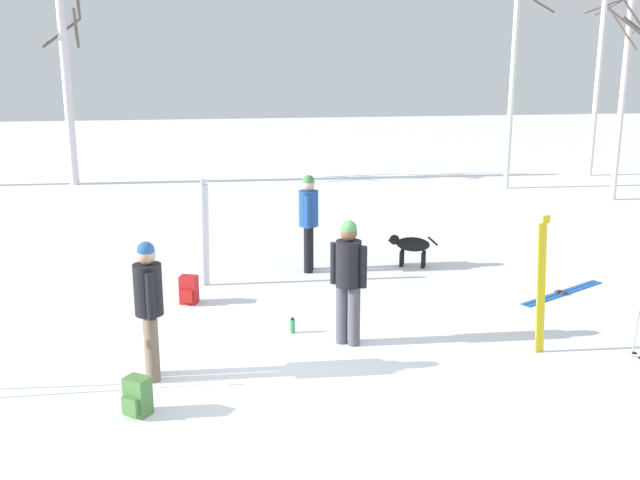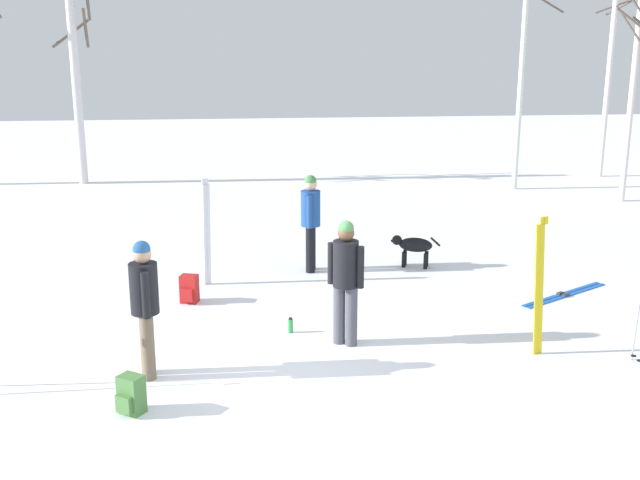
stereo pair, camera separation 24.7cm
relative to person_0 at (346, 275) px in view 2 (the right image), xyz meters
The scene contains 15 objects.
ground_plane 1.51m from the person_0, 127.28° to the right, with size 60.00×60.00×0.00m, color white.
person_0 is the anchor object (origin of this frame).
person_1 2.64m from the person_0, 163.30° to the right, with size 0.34×0.51×1.72m.
person_2 3.39m from the person_0, 92.56° to the left, with size 0.34×0.51×1.72m.
dog 3.88m from the person_0, 63.80° to the left, with size 0.86×0.42×0.57m.
ski_pair_planted_0 2.49m from the person_0, 14.20° to the right, with size 0.23×0.09×1.85m.
ski_pair_planted_2 3.41m from the person_0, 124.39° to the left, with size 0.15×0.11×1.79m.
ski_pair_lying_0 4.23m from the person_0, 23.38° to the left, with size 1.76×1.15×0.05m.
backpack_0 3.22m from the person_0, 146.69° to the right, with size 0.33×0.34×0.44m.
backpack_1 3.01m from the person_0, 138.80° to the left, with size 0.31×0.33×0.44m.
water_bottle_0 1.23m from the person_0, 145.54° to the left, with size 0.07×0.07×0.22m.
birch_tree_1 13.79m from the person_0, 114.82° to the left, with size 1.21×1.09×6.71m.
birch_tree_2 12.11m from the person_0, 59.57° to the left, with size 1.55×1.08×6.51m.
birch_tree_3 11.88m from the person_0, 46.03° to the left, with size 1.40×1.40×5.54m.
birch_tree_4 15.25m from the person_0, 52.31° to the left, with size 0.95×1.20×7.19m.
Camera 2 is at (-0.65, -8.78, 4.06)m, focal length 43.61 mm.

